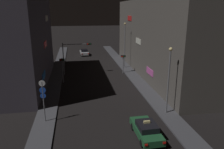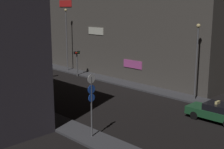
# 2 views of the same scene
# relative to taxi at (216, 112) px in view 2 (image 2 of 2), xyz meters

# --- Properties ---
(sidewalk_right) EXTENTS (2.09, 60.50, 0.17)m
(sidewalk_right) POSITION_rel_taxi_xyz_m (3.63, 19.55, -0.65)
(sidewalk_right) COLOR #424247
(sidewalk_right) RESTS_ON ground_plane
(building_facade_right) EXTENTS (6.50, 31.97, 12.50)m
(building_facade_right) POSITION_rel_taxi_xyz_m (7.88, 19.29, 5.51)
(building_facade_right) COLOR #514C47
(building_facade_right) RESTS_ON ground_plane
(taxi) EXTENTS (1.90, 4.49, 1.62)m
(taxi) POSITION_rel_taxi_xyz_m (0.00, 0.00, 0.00)
(taxi) COLOR #1E512D
(taxi) RESTS_ON ground_plane
(traffic_light_overhead) EXTENTS (4.86, 0.42, 5.49)m
(traffic_light_overhead) POSITION_rel_taxi_xyz_m (-6.02, 21.14, 3.25)
(traffic_light_overhead) COLOR slate
(traffic_light_overhead) RESTS_ON ground_plane
(traffic_light_left_kerb) EXTENTS (0.80, 0.42, 3.83)m
(traffic_light_left_kerb) POSITION_rel_taxi_xyz_m (-7.86, 16.89, 2.00)
(traffic_light_left_kerb) COLOR slate
(traffic_light_left_kerb) RESTS_ON ground_plane
(traffic_light_right_kerb) EXTENTS (0.80, 0.42, 3.32)m
(traffic_light_right_kerb) POSITION_rel_taxi_xyz_m (2.33, 20.37, 1.67)
(traffic_light_right_kerb) COLOR slate
(traffic_light_right_kerb) RESTS_ON ground_plane
(sign_pole_left) EXTENTS (0.60, 0.10, 4.27)m
(sign_pole_left) POSITION_rel_taxi_xyz_m (-9.08, 4.20, 2.04)
(sign_pole_left) COLOR slate
(sign_pole_left) RESTS_ON sidewalk_left
(street_lamp_near_block) EXTENTS (0.37, 0.37, 7.08)m
(street_lamp_near_block) POSITION_rel_taxi_xyz_m (3.55, 4.04, 3.61)
(street_lamp_near_block) COLOR slate
(street_lamp_near_block) RESTS_ON sidewalk_right
(street_lamp_far_block) EXTENTS (0.38, 0.38, 8.38)m
(street_lamp_far_block) POSITION_rel_taxi_xyz_m (3.36, 23.90, 4.30)
(street_lamp_far_block) COLOR slate
(street_lamp_far_block) RESTS_ON sidewalk_right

